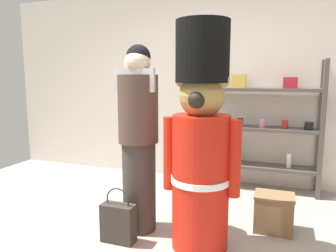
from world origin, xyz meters
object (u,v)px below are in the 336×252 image
(merchandise_shelf, at_px, (262,125))
(shopping_bag, at_px, (118,222))
(teddy_bear_guard, at_px, (201,144))
(display_crate, at_px, (274,213))
(person_shopper, at_px, (138,137))

(merchandise_shelf, bearing_deg, shopping_bag, -120.04)
(teddy_bear_guard, bearing_deg, display_crate, 40.66)
(merchandise_shelf, height_order, person_shopper, person_shopper)
(person_shopper, relative_size, display_crate, 4.82)
(merchandise_shelf, relative_size, teddy_bear_guard, 0.88)
(teddy_bear_guard, xyz_separation_m, display_crate, (0.58, 0.49, -0.70))
(shopping_bag, height_order, display_crate, shopping_bag)
(teddy_bear_guard, xyz_separation_m, person_shopper, (-0.61, 0.11, 0.00))
(teddy_bear_guard, relative_size, person_shopper, 1.09)
(merchandise_shelf, distance_m, person_shopper, 1.81)
(person_shopper, distance_m, display_crate, 1.43)
(person_shopper, xyz_separation_m, display_crate, (1.18, 0.38, -0.71))
(merchandise_shelf, distance_m, display_crate, 1.33)
(teddy_bear_guard, bearing_deg, merchandise_shelf, 77.27)
(shopping_bag, relative_size, display_crate, 1.37)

